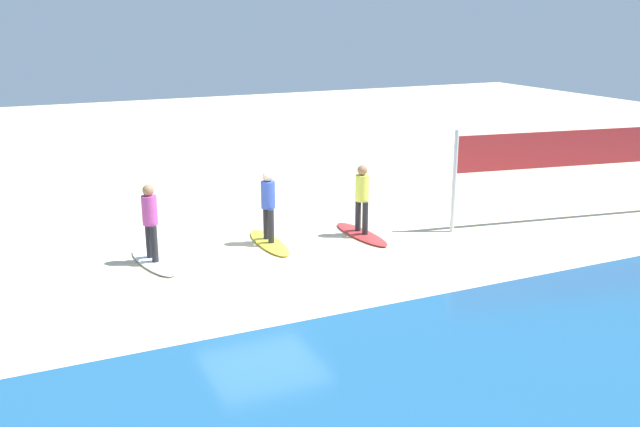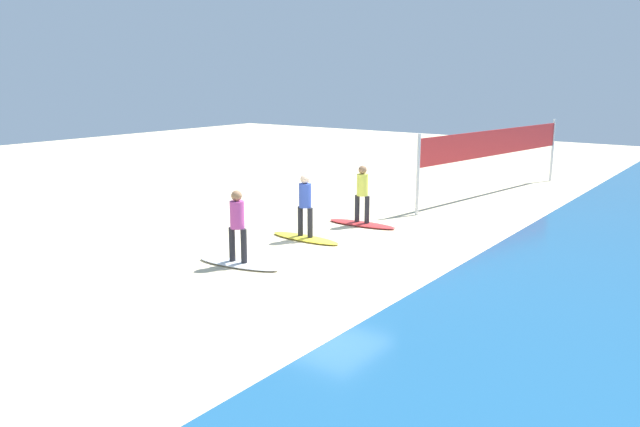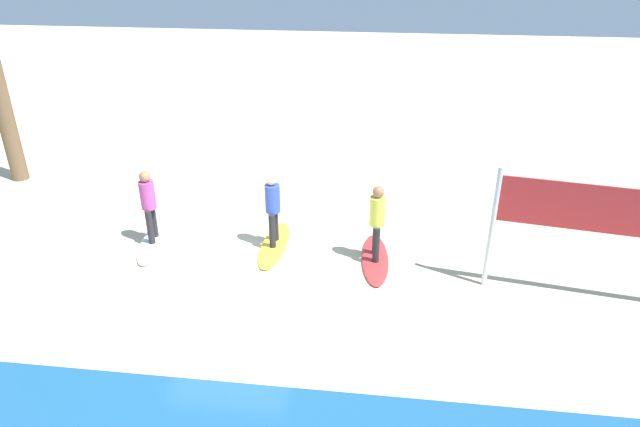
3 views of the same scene
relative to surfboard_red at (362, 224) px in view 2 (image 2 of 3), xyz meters
name	(u,v)px [view 2 (image 2 of 3)]	position (x,y,z in m)	size (l,w,h in m)	color
ground_plane	(331,253)	(2.89, 0.95, -0.04)	(60.00, 60.00, 0.00)	beige
surfboard_red	(362,224)	(0.00, 0.00, 0.00)	(2.10, 0.56, 0.09)	red
surfer_red	(362,190)	(0.00, 0.00, 0.99)	(0.32, 0.46, 1.64)	#232328
surfboard_yellow	(305,238)	(2.23, -0.33, 0.00)	(2.10, 0.56, 0.09)	yellow
surfer_yellow	(305,201)	(2.23, -0.33, 0.99)	(0.32, 0.46, 1.64)	#232328
surfboard_white	(239,264)	(4.93, -0.17, 0.00)	(2.10, 0.56, 0.09)	white
surfer_white	(237,221)	(4.93, -0.17, 0.99)	(0.32, 0.46, 1.64)	#232328
volleyball_net	(495,146)	(-6.61, 1.33, 1.74)	(8.99, 1.52, 2.50)	silver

